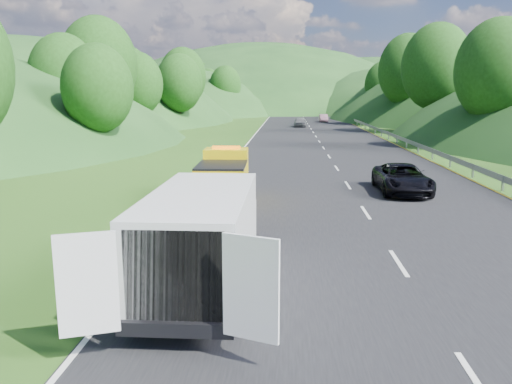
# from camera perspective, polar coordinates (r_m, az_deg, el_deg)

# --- Properties ---
(ground) EXTENTS (320.00, 320.00, 0.00)m
(ground) POSITION_cam_1_polar(r_m,az_deg,el_deg) (16.07, 3.89, -5.59)
(ground) COLOR #38661E
(ground) RESTS_ON ground
(road_surface) EXTENTS (14.00, 200.00, 0.02)m
(road_surface) POSITION_cam_1_polar(r_m,az_deg,el_deg) (55.67, 6.87, 6.32)
(road_surface) COLOR black
(road_surface) RESTS_ON ground
(guardrail) EXTENTS (0.06, 140.00, 1.52)m
(guardrail) POSITION_cam_1_polar(r_m,az_deg,el_deg) (68.84, 12.42, 7.04)
(guardrail) COLOR gray
(guardrail) RESTS_ON ground
(tree_line_left) EXTENTS (14.00, 140.00, 14.00)m
(tree_line_left) POSITION_cam_1_polar(r_m,az_deg,el_deg) (77.86, -10.51, 7.56)
(tree_line_left) COLOR #23591A
(tree_line_left) RESTS_ON ground
(tree_line_right) EXTENTS (14.00, 140.00, 14.00)m
(tree_line_right) POSITION_cam_1_polar(r_m,az_deg,el_deg) (78.99, 20.80, 7.07)
(tree_line_right) COLOR #23591A
(tree_line_right) RESTS_ON ground
(hills_backdrop) EXTENTS (201.00, 288.60, 44.00)m
(hills_backdrop) POSITION_cam_1_polar(r_m,az_deg,el_deg) (150.31, 6.23, 9.32)
(hills_backdrop) COLOR #2D5B23
(hills_backdrop) RESTS_ON ground
(tow_truck) EXTENTS (2.18, 5.40, 2.29)m
(tow_truck) POSITION_cam_1_polar(r_m,az_deg,el_deg) (21.98, -3.63, 1.96)
(tow_truck) COLOR black
(tow_truck) RESTS_ON ground
(white_van) EXTENTS (3.76, 6.83, 2.43)m
(white_van) POSITION_cam_1_polar(r_m,az_deg,el_deg) (11.81, -6.17, -4.87)
(white_van) COLOR black
(white_van) RESTS_ON ground
(woman) EXTENTS (0.65, 0.68, 1.51)m
(woman) POSITION_cam_1_polar(r_m,az_deg,el_deg) (18.00, -7.11, -3.81)
(woman) COLOR white
(woman) RESTS_ON ground
(child) EXTENTS (0.57, 0.50, 0.99)m
(child) POSITION_cam_1_polar(r_m,az_deg,el_deg) (15.79, -4.98, -5.91)
(child) COLOR tan
(child) RESTS_ON ground
(worker) EXTENTS (1.42, 1.27, 1.90)m
(worker) POSITION_cam_1_polar(r_m,az_deg,el_deg) (10.75, -3.40, -14.31)
(worker) COLOR black
(worker) RESTS_ON ground
(suitcase) EXTENTS (0.43, 0.34, 0.62)m
(suitcase) POSITION_cam_1_polar(r_m,az_deg,el_deg) (15.92, -10.51, -4.76)
(suitcase) COLOR #63624A
(suitcase) RESTS_ON ground
(spare_tire) EXTENTS (0.72, 0.72, 0.20)m
(spare_tire) POSITION_cam_1_polar(r_m,az_deg,el_deg) (10.52, -2.22, -14.89)
(spare_tire) COLOR black
(spare_tire) RESTS_ON ground
(passing_suv) EXTENTS (2.23, 4.82, 1.34)m
(passing_suv) POSITION_cam_1_polar(r_m,az_deg,el_deg) (24.73, 16.28, -0.07)
(passing_suv) COLOR black
(passing_suv) RESTS_ON ground
(dist_car_a) EXTENTS (1.62, 4.03, 1.37)m
(dist_car_a) POSITION_cam_1_polar(r_m,az_deg,el_deg) (71.85, 5.06, 7.41)
(dist_car_a) COLOR #4A4C4F
(dist_car_a) RESTS_ON ground
(dist_car_b) EXTENTS (1.34, 3.85, 1.27)m
(dist_car_b) POSITION_cam_1_polar(r_m,az_deg,el_deg) (85.13, 7.70, 7.93)
(dist_car_b) COLOR #795164
(dist_car_b) RESTS_ON ground
(dist_car_c) EXTENTS (2.21, 5.44, 1.58)m
(dist_car_c) POSITION_cam_1_polar(r_m,az_deg,el_deg) (112.31, 5.68, 8.73)
(dist_car_c) COLOR #A75371
(dist_car_c) RESTS_ON ground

